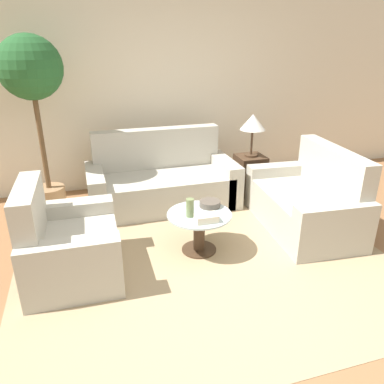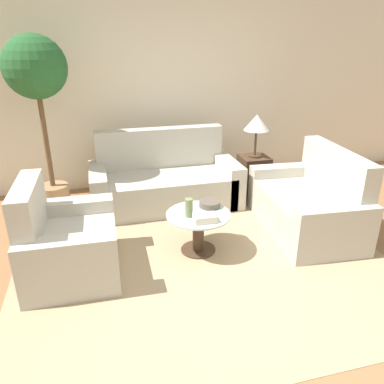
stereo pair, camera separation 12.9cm
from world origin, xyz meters
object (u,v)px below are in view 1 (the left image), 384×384
(bowl, at_px, (210,204))
(sofa_main, at_px, (162,182))
(table_lamp, at_px, (253,123))
(potted_plant, at_px, (33,84))
(coffee_table, at_px, (199,227))
(vase, at_px, (190,208))
(loveseat, at_px, (309,203))
(armchair, at_px, (65,247))
(book_stack, at_px, (206,218))

(bowl, bearing_deg, sofa_main, 102.54)
(table_lamp, distance_m, potted_plant, 2.68)
(sofa_main, distance_m, potted_plant, 1.88)
(coffee_table, height_order, vase, vase)
(vase, bearing_deg, potted_plant, 132.82)
(loveseat, distance_m, coffee_table, 1.37)
(sofa_main, distance_m, armchair, 1.78)
(sofa_main, bearing_deg, potted_plant, 172.94)
(potted_plant, height_order, book_stack, potted_plant)
(armchair, xyz_separation_m, potted_plant, (-0.20, 1.51, 1.26))
(loveseat, height_order, vase, loveseat)
(loveseat, bearing_deg, vase, -78.64)
(coffee_table, height_order, table_lamp, table_lamp)
(vase, distance_m, book_stack, 0.20)
(loveseat, bearing_deg, coffee_table, -79.37)
(sofa_main, distance_m, vase, 1.34)
(coffee_table, relative_size, bowl, 2.97)
(coffee_table, distance_m, table_lamp, 1.83)
(table_lamp, relative_size, bowl, 2.60)
(coffee_table, relative_size, book_stack, 3.05)
(sofa_main, xyz_separation_m, coffee_table, (0.10, -1.29, -0.02))
(armchair, bearing_deg, book_stack, -94.40)
(potted_plant, bearing_deg, armchair, -82.29)
(armchair, relative_size, bowl, 4.70)
(table_lamp, bearing_deg, bowl, -131.11)
(sofa_main, height_order, loveseat, sofa_main)
(table_lamp, bearing_deg, coffee_table, -132.14)
(potted_plant, distance_m, book_stack, 2.47)
(coffee_table, height_order, potted_plant, potted_plant)
(sofa_main, xyz_separation_m, armchair, (-1.18, -1.34, -0.00))
(vase, xyz_separation_m, bowl, (0.26, 0.16, -0.06))
(sofa_main, distance_m, coffee_table, 1.29)
(sofa_main, relative_size, vase, 10.12)
(armchair, height_order, bowl, armchair)
(potted_plant, relative_size, book_stack, 9.86)
(armchair, distance_m, book_stack, 1.31)
(vase, xyz_separation_m, book_stack, (0.12, -0.15, -0.06))
(vase, relative_size, book_stack, 0.87)
(book_stack, bearing_deg, vase, 129.23)
(armchair, bearing_deg, bowl, -81.51)
(bowl, bearing_deg, loveseat, 1.02)
(armchair, distance_m, vase, 1.20)
(sofa_main, xyz_separation_m, table_lamp, (1.23, -0.04, 0.70))
(potted_plant, bearing_deg, coffee_table, -44.49)
(loveseat, relative_size, book_stack, 7.14)
(coffee_table, xyz_separation_m, vase, (-0.10, -0.03, 0.24))
(bowl, relative_size, book_stack, 1.03)
(coffee_table, bearing_deg, potted_plant, 135.51)
(potted_plant, xyz_separation_m, vase, (1.38, -1.49, -1.04))
(armchair, xyz_separation_m, bowl, (1.44, 0.18, 0.16))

